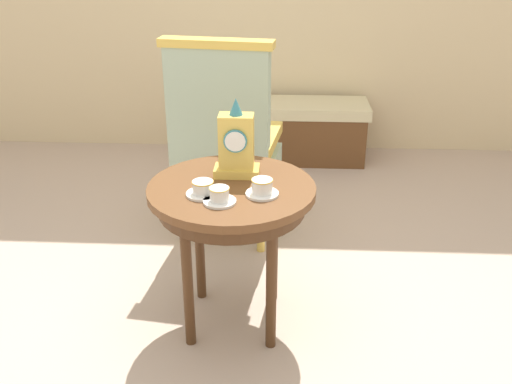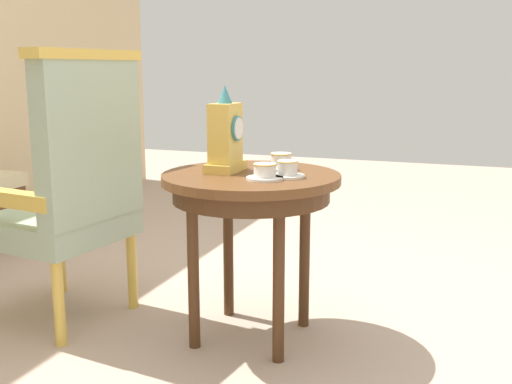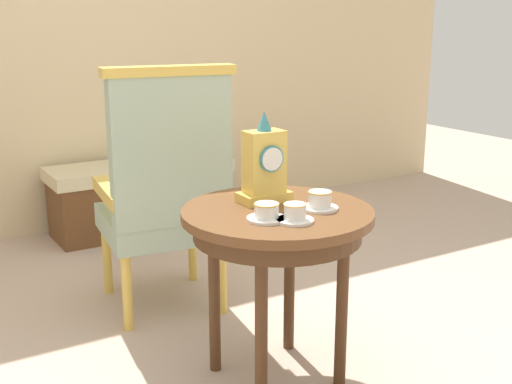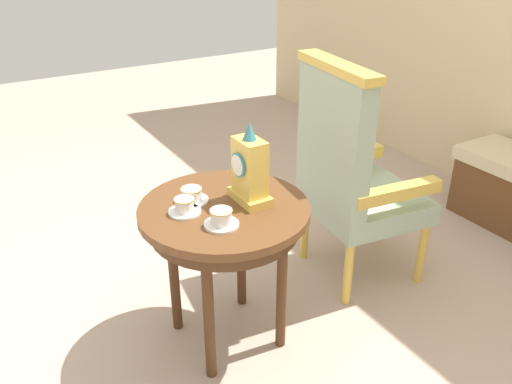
{
  "view_description": "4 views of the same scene",
  "coord_description": "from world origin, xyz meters",
  "px_view_note": "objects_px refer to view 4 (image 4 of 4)",
  "views": [
    {
      "loc": [
        0.23,
        -2.18,
        1.65
      ],
      "look_at": [
        0.12,
        0.08,
        0.59
      ],
      "focal_mm": 40.74,
      "sensor_mm": 36.0,
      "label": 1
    },
    {
      "loc": [
        -2.14,
        -0.86,
        1.07
      ],
      "look_at": [
        0.12,
        -0.02,
        0.58
      ],
      "focal_mm": 42.65,
      "sensor_mm": 36.0,
      "label": 2
    },
    {
      "loc": [
        -1.22,
        -1.96,
        1.34
      ],
      "look_at": [
        0.0,
        0.08,
        0.71
      ],
      "focal_mm": 46.87,
      "sensor_mm": 36.0,
      "label": 3
    },
    {
      "loc": [
        1.68,
        -0.9,
        1.69
      ],
      "look_at": [
        0.06,
        0.09,
        0.71
      ],
      "focal_mm": 37.32,
      "sensor_mm": 36.0,
      "label": 4
    }
  ],
  "objects_px": {
    "armchair": "(351,172)",
    "teacup_center": "(221,219)",
    "teacup_left": "(191,196)",
    "side_table": "(225,224)",
    "teacup_right": "(184,207)",
    "mantel_clock": "(249,171)"
  },
  "relations": [
    {
      "from": "side_table",
      "to": "teacup_center",
      "type": "height_order",
      "value": "teacup_center"
    },
    {
      "from": "side_table",
      "to": "teacup_left",
      "type": "xyz_separation_m",
      "value": [
        -0.1,
        -0.09,
        0.11
      ]
    },
    {
      "from": "teacup_left",
      "to": "teacup_right",
      "type": "xyz_separation_m",
      "value": [
        0.07,
        -0.06,
        0.0
      ]
    },
    {
      "from": "side_table",
      "to": "armchair",
      "type": "relative_size",
      "value": 0.61
    },
    {
      "from": "mantel_clock",
      "to": "armchair",
      "type": "relative_size",
      "value": 0.29
    },
    {
      "from": "teacup_center",
      "to": "teacup_right",
      "type": "bearing_deg",
      "value": -154.23
    },
    {
      "from": "armchair",
      "to": "teacup_left",
      "type": "bearing_deg",
      "value": -89.73
    },
    {
      "from": "side_table",
      "to": "armchair",
      "type": "height_order",
      "value": "armchair"
    },
    {
      "from": "teacup_center",
      "to": "mantel_clock",
      "type": "relative_size",
      "value": 0.39
    },
    {
      "from": "armchair",
      "to": "teacup_center",
      "type": "bearing_deg",
      "value": -74.22
    },
    {
      "from": "side_table",
      "to": "armchair",
      "type": "bearing_deg",
      "value": 98.11
    },
    {
      "from": "side_table",
      "to": "teacup_center",
      "type": "bearing_deg",
      "value": -31.93
    },
    {
      "from": "mantel_clock",
      "to": "armchair",
      "type": "bearing_deg",
      "value": 100.59
    },
    {
      "from": "teacup_right",
      "to": "mantel_clock",
      "type": "distance_m",
      "value": 0.29
    },
    {
      "from": "teacup_left",
      "to": "teacup_right",
      "type": "distance_m",
      "value": 0.1
    },
    {
      "from": "teacup_right",
      "to": "teacup_center",
      "type": "height_order",
      "value": "teacup_center"
    },
    {
      "from": "side_table",
      "to": "mantel_clock",
      "type": "relative_size",
      "value": 2.06
    },
    {
      "from": "teacup_left",
      "to": "mantel_clock",
      "type": "height_order",
      "value": "mantel_clock"
    },
    {
      "from": "teacup_left",
      "to": "teacup_center",
      "type": "bearing_deg",
      "value": 3.21
    },
    {
      "from": "armchair",
      "to": "mantel_clock",
      "type": "bearing_deg",
      "value": -79.41
    },
    {
      "from": "teacup_center",
      "to": "side_table",
      "type": "bearing_deg",
      "value": 148.07
    },
    {
      "from": "side_table",
      "to": "teacup_left",
      "type": "relative_size",
      "value": 5.09
    }
  ]
}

